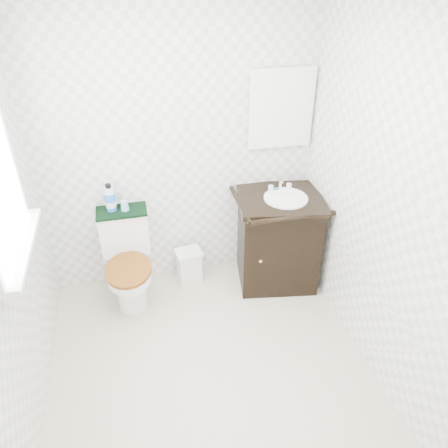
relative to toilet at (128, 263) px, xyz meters
name	(u,v)px	position (x,y,z in m)	size (l,w,h in m)	color
floor	(212,374)	(0.49, -0.97, -0.33)	(2.40, 2.40, 0.00)	beige
wall_back	(178,147)	(0.49, 0.23, 0.87)	(2.40, 2.40, 0.00)	white
wall_front	(282,431)	(0.49, -2.17, 0.87)	(2.40, 2.40, 0.00)	white
wall_right	(389,207)	(1.59, -0.97, 0.87)	(2.40, 2.40, 0.00)	white
mirror	(281,109)	(1.30, 0.20, 1.12)	(0.50, 0.02, 0.60)	silver
toilet	(128,263)	(0.00, 0.00, 0.00)	(0.40, 0.62, 0.74)	white
vanity	(278,238)	(1.25, -0.07, 0.10)	(0.75, 0.67, 0.92)	black
trash_bin	(189,265)	(0.51, 0.08, -0.17)	(0.24, 0.20, 0.31)	white
towel	(121,211)	(0.00, 0.12, 0.42)	(0.39, 0.22, 0.02)	black
mouthwash_bottle	(110,198)	(-0.07, 0.14, 0.53)	(0.08, 0.08, 0.23)	blue
cup	(125,205)	(0.03, 0.12, 0.47)	(0.07, 0.07, 0.08)	#7CB2CB
soap_bar	(276,189)	(1.26, 0.06, 0.50)	(0.08, 0.05, 0.02)	#187275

